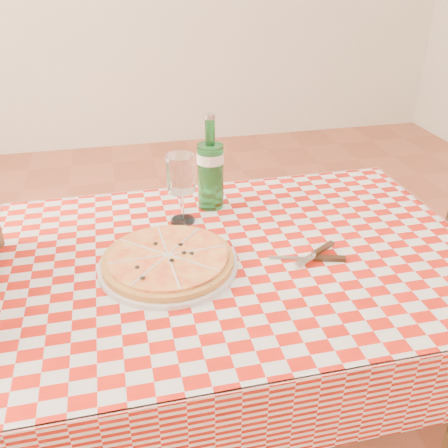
{
  "coord_description": "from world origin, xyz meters",
  "views": [
    {
      "loc": [
        -0.28,
        -1.08,
        1.47
      ],
      "look_at": [
        -0.02,
        0.06,
        0.82
      ],
      "focal_mm": 40.0,
      "sensor_mm": 36.0,
      "label": 1
    }
  ],
  "objects_px": {
    "pizza_plate": "(168,259)",
    "wine_glass": "(181,189)",
    "dining_table": "(236,284)",
    "water_bottle": "(210,162)"
  },
  "relations": [
    {
      "from": "pizza_plate",
      "to": "wine_glass",
      "type": "height_order",
      "value": "wine_glass"
    },
    {
      "from": "dining_table",
      "to": "pizza_plate",
      "type": "bearing_deg",
      "value": -173.51
    },
    {
      "from": "dining_table",
      "to": "wine_glass",
      "type": "distance_m",
      "value": 0.31
    },
    {
      "from": "pizza_plate",
      "to": "water_bottle",
      "type": "distance_m",
      "value": 0.37
    },
    {
      "from": "water_bottle",
      "to": "wine_glass",
      "type": "bearing_deg",
      "value": -142.75
    },
    {
      "from": "water_bottle",
      "to": "pizza_plate",
      "type": "bearing_deg",
      "value": -119.53
    },
    {
      "from": "wine_glass",
      "to": "dining_table",
      "type": "bearing_deg",
      "value": -62.2
    },
    {
      "from": "pizza_plate",
      "to": "wine_glass",
      "type": "distance_m",
      "value": 0.26
    },
    {
      "from": "dining_table",
      "to": "wine_glass",
      "type": "xyz_separation_m",
      "value": [
        -0.11,
        0.21,
        0.2
      ]
    },
    {
      "from": "pizza_plate",
      "to": "water_bottle",
      "type": "relative_size",
      "value": 1.2
    }
  ]
}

